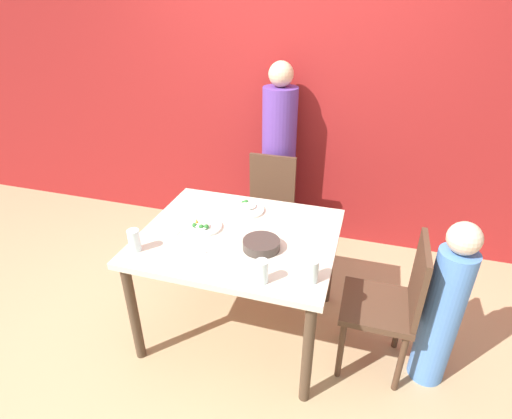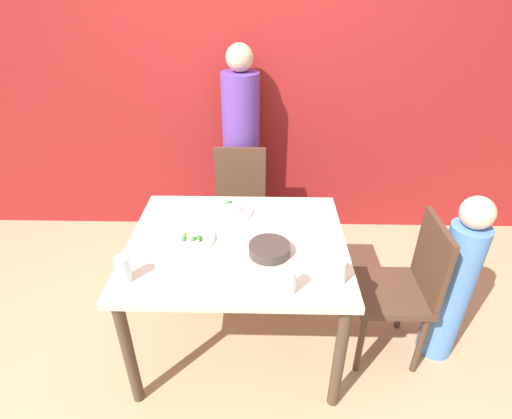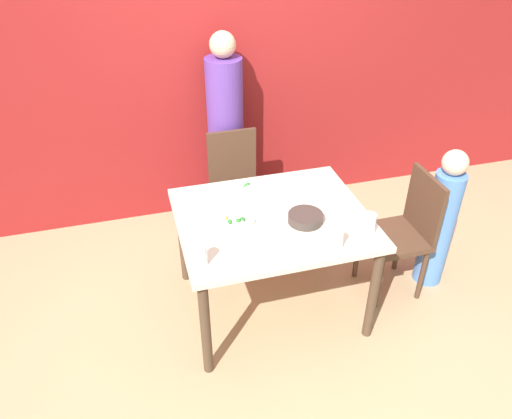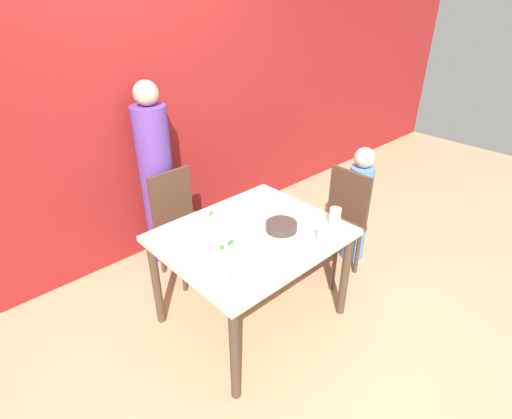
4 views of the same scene
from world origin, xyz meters
TOP-DOWN VIEW (x-y plane):
  - ground_plane at (0.00, 0.00)m, footprint 10.00×10.00m
  - wall_back at (0.00, 1.36)m, footprint 10.00×0.06m
  - dining_table at (0.00, 0.00)m, footprint 1.17×0.98m
  - chair_adult_spot at (-0.04, 0.83)m, footprint 0.40×0.40m
  - chair_child_spot at (0.92, -0.05)m, footprint 0.40×0.40m
  - person_adult at (-0.04, 1.14)m, footprint 0.28×0.28m
  - person_child at (1.20, -0.05)m, footprint 0.20×0.20m
  - bowl_curry at (0.17, -0.11)m, footprint 0.21×0.21m
  - plate_rice_adult at (-0.05, 0.29)m, footprint 0.25×0.25m
  - plate_rice_child at (-0.23, -0.01)m, footprint 0.22×0.22m
  - glass_water_tall at (0.49, -0.31)m, footprint 0.08×0.08m
  - glass_water_short at (0.26, -0.39)m, footprint 0.07×0.07m
  - glass_water_center at (-0.50, -0.33)m, footprint 0.07×0.07m
  - napkin_folded at (-0.42, -0.07)m, footprint 0.14×0.14m
  - fork_steel at (-0.20, -0.26)m, footprint 0.18×0.05m

SIDE VIEW (x-z plane):
  - ground_plane at x=0.00m, z-range 0.00..0.00m
  - chair_adult_spot at x=-0.04m, z-range 0.05..0.94m
  - chair_child_spot at x=0.92m, z-range 0.05..0.94m
  - person_child at x=1.20m, z-range -0.02..1.04m
  - dining_table at x=0.00m, z-range 0.29..1.03m
  - person_adult at x=-0.04m, z-range -0.05..1.53m
  - napkin_folded at x=-0.42m, z-range 0.75..0.75m
  - fork_steel at x=-0.20m, z-range 0.75..0.75m
  - plate_rice_adult at x=-0.05m, z-range 0.74..0.79m
  - plate_rice_child at x=-0.23m, z-range 0.74..0.79m
  - bowl_curry at x=0.17m, z-range 0.75..0.80m
  - glass_water_short at x=0.26m, z-range 0.75..0.88m
  - glass_water_tall at x=0.49m, z-range 0.75..0.88m
  - glass_water_center at x=-0.50m, z-range 0.75..0.88m
  - wall_back at x=0.00m, z-range 0.00..2.70m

